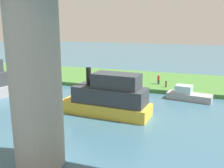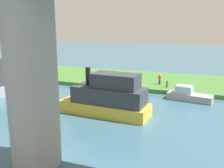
{
  "view_description": "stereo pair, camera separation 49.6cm",
  "coord_description": "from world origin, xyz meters",
  "px_view_note": "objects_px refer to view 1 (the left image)",
  "views": [
    {
      "loc": [
        -10.16,
        31.0,
        8.47
      ],
      "look_at": [
        -1.0,
        5.0,
        2.0
      ],
      "focal_mm": 41.58,
      "sensor_mm": 36.0,
      "label": 1
    },
    {
      "loc": [
        -10.62,
        30.83,
        8.47
      ],
      "look_at": [
        -1.0,
        5.0,
        2.0
      ],
      "focal_mm": 41.58,
      "sensor_mm": 36.0,
      "label": 2
    }
  ],
  "objects_px": {
    "riverboat_paddlewheel": "(188,95)",
    "marker_buoy": "(51,121)",
    "motorboat_red": "(103,90)",
    "mooring_post": "(166,84)",
    "houseboat_blue": "(108,98)",
    "person_on_bank": "(159,79)",
    "bridge_pylon": "(36,83)"
  },
  "relations": [
    {
      "from": "riverboat_paddlewheel",
      "to": "marker_buoy",
      "type": "distance_m",
      "value": 15.6
    },
    {
      "from": "motorboat_red",
      "to": "riverboat_paddlewheel",
      "type": "relative_size",
      "value": 0.83
    },
    {
      "from": "motorboat_red",
      "to": "marker_buoy",
      "type": "height_order",
      "value": "motorboat_red"
    },
    {
      "from": "mooring_post",
      "to": "houseboat_blue",
      "type": "bearing_deg",
      "value": 69.68
    },
    {
      "from": "person_on_bank",
      "to": "houseboat_blue",
      "type": "relative_size",
      "value": 0.16
    },
    {
      "from": "mooring_post",
      "to": "marker_buoy",
      "type": "xyz_separation_m",
      "value": [
        7.73,
        14.6,
        -0.66
      ]
    },
    {
      "from": "bridge_pylon",
      "to": "person_on_bank",
      "type": "relative_size",
      "value": 7.36
    },
    {
      "from": "bridge_pylon",
      "to": "mooring_post",
      "type": "relative_size",
      "value": 12.38
    },
    {
      "from": "bridge_pylon",
      "to": "houseboat_blue",
      "type": "height_order",
      "value": "bridge_pylon"
    },
    {
      "from": "mooring_post",
      "to": "marker_buoy",
      "type": "height_order",
      "value": "mooring_post"
    },
    {
      "from": "houseboat_blue",
      "to": "motorboat_red",
      "type": "height_order",
      "value": "houseboat_blue"
    },
    {
      "from": "person_on_bank",
      "to": "riverboat_paddlewheel",
      "type": "relative_size",
      "value": 0.27
    },
    {
      "from": "mooring_post",
      "to": "riverboat_paddlewheel",
      "type": "height_order",
      "value": "riverboat_paddlewheel"
    },
    {
      "from": "person_on_bank",
      "to": "riverboat_paddlewheel",
      "type": "xyz_separation_m",
      "value": [
        -4.09,
        4.56,
        -0.62
      ]
    },
    {
      "from": "bridge_pylon",
      "to": "marker_buoy",
      "type": "relative_size",
      "value": 20.46
    },
    {
      "from": "bridge_pylon",
      "to": "mooring_post",
      "type": "xyz_separation_m",
      "value": [
        -4.84,
        -20.37,
        -4.2
      ]
    },
    {
      "from": "bridge_pylon",
      "to": "motorboat_red",
      "type": "height_order",
      "value": "bridge_pylon"
    },
    {
      "from": "mooring_post",
      "to": "bridge_pylon",
      "type": "bearing_deg",
      "value": 76.63
    },
    {
      "from": "bridge_pylon",
      "to": "riverboat_paddlewheel",
      "type": "relative_size",
      "value": 2.0
    },
    {
      "from": "person_on_bank",
      "to": "marker_buoy",
      "type": "bearing_deg",
      "value": 67.71
    },
    {
      "from": "marker_buoy",
      "to": "bridge_pylon",
      "type": "bearing_deg",
      "value": 116.59
    },
    {
      "from": "houseboat_blue",
      "to": "motorboat_red",
      "type": "xyz_separation_m",
      "value": [
        3.17,
        -6.64,
        -1.15
      ]
    },
    {
      "from": "mooring_post",
      "to": "marker_buoy",
      "type": "bearing_deg",
      "value": 62.09
    },
    {
      "from": "person_on_bank",
      "to": "motorboat_red",
      "type": "relative_size",
      "value": 0.33
    },
    {
      "from": "person_on_bank",
      "to": "houseboat_blue",
      "type": "bearing_deg",
      "value": 77.06
    },
    {
      "from": "motorboat_red",
      "to": "riverboat_paddlewheel",
      "type": "height_order",
      "value": "riverboat_paddlewheel"
    },
    {
      "from": "mooring_post",
      "to": "houseboat_blue",
      "type": "xyz_separation_m",
      "value": [
        3.96,
        10.69,
        0.72
      ]
    },
    {
      "from": "mooring_post",
      "to": "houseboat_blue",
      "type": "distance_m",
      "value": 11.42
    },
    {
      "from": "mooring_post",
      "to": "motorboat_red",
      "type": "xyz_separation_m",
      "value": [
        7.13,
        4.04,
        -0.43
      ]
    },
    {
      "from": "riverboat_paddlewheel",
      "to": "mooring_post",
      "type": "bearing_deg",
      "value": -47.7
    },
    {
      "from": "mooring_post",
      "to": "motorboat_red",
      "type": "bearing_deg",
      "value": 29.57
    },
    {
      "from": "mooring_post",
      "to": "riverboat_paddlewheel",
      "type": "bearing_deg",
      "value": 132.3
    }
  ]
}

